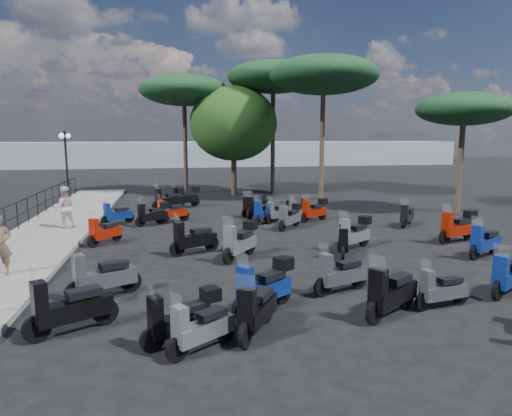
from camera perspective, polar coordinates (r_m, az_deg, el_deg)
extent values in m
plane|color=black|center=(14.95, -3.69, -5.88)|extent=(120.00, 120.00, 0.00)
cube|color=#64615F|center=(18.43, -25.38, -3.65)|extent=(3.00, 30.00, 0.15)
cylinder|color=black|center=(19.15, -28.89, -1.55)|extent=(0.04, 0.04, 1.10)
cylinder|color=black|center=(20.43, -27.68, -0.85)|extent=(0.04, 0.04, 1.10)
cylinder|color=black|center=(21.73, -26.61, -0.24)|extent=(0.04, 0.04, 1.10)
cylinder|color=black|center=(23.03, -25.66, 0.30)|extent=(0.04, 0.04, 1.10)
cylinder|color=black|center=(24.33, -24.82, 0.79)|extent=(0.04, 0.04, 1.10)
cylinder|color=black|center=(25.65, -24.06, 1.22)|extent=(0.04, 0.04, 1.10)
cylinder|color=black|center=(26.97, -23.37, 1.61)|extent=(0.04, 0.04, 1.10)
cylinder|color=black|center=(28.29, -22.75, 1.97)|extent=(0.04, 0.04, 1.10)
cylinder|color=black|center=(29.62, -22.18, 2.29)|extent=(0.04, 0.04, 1.10)
cylinder|color=black|center=(30.95, -21.67, 2.59)|extent=(0.04, 0.04, 1.10)
cylinder|color=black|center=(26.34, -22.32, 0.56)|extent=(0.31, 0.31, 0.24)
cylinder|color=black|center=(26.15, -22.57, 4.56)|extent=(0.11, 0.11, 3.92)
cylinder|color=black|center=(26.09, -22.81, 8.53)|extent=(0.17, 0.88, 0.04)
sphere|color=white|center=(26.50, -22.45, 8.34)|extent=(0.27, 0.27, 0.27)
sphere|color=white|center=(25.68, -23.15, 8.29)|extent=(0.27, 0.27, 0.27)
imported|color=brown|center=(13.97, -29.37, -4.06)|extent=(0.64, 0.47, 1.63)
imported|color=beige|center=(19.91, -22.83, 0.11)|extent=(0.97, 0.85, 1.69)
cylinder|color=black|center=(8.70, -12.86, -15.76)|extent=(0.47, 0.27, 0.47)
cylinder|color=black|center=(9.13, -5.76, -14.35)|extent=(0.47, 0.27, 0.47)
cube|color=black|center=(8.85, -8.95, -13.97)|extent=(1.29, 0.80, 0.33)
cube|color=black|center=(8.81, -7.99, -12.14)|extent=(0.65, 0.50, 0.14)
cube|color=black|center=(8.55, -12.47, -12.94)|extent=(0.31, 0.35, 0.68)
plane|color=white|center=(8.38, -12.95, -10.23)|extent=(0.22, 0.37, 0.36)
cube|color=black|center=(8.91, -5.71, -10.65)|extent=(0.43, 0.42, 0.25)
cylinder|color=black|center=(9.75, -25.76, -13.47)|extent=(0.52, 0.36, 0.53)
cylinder|color=black|center=(10.11, -18.28, -12.20)|extent=(0.52, 0.36, 0.53)
cube|color=black|center=(9.85, -21.70, -11.72)|extent=(1.44, 1.04, 0.38)
cube|color=black|center=(9.81, -20.75, -9.84)|extent=(0.74, 0.62, 0.16)
cube|color=black|center=(9.59, -25.45, -10.56)|extent=(0.38, 0.41, 0.78)
plane|color=white|center=(9.43, -26.05, -7.76)|extent=(0.28, 0.41, 0.41)
cylinder|color=black|center=(11.51, -21.53, -9.78)|extent=(0.52, 0.33, 0.52)
cylinder|color=black|center=(11.89, -15.36, -8.86)|extent=(0.52, 0.33, 0.52)
cube|color=#4C4E54|center=(11.64, -18.18, -8.36)|extent=(1.44, 0.97, 0.37)
cube|color=black|center=(11.61, -17.38, -6.79)|extent=(0.73, 0.59, 0.15)
cube|color=#4C4E54|center=(11.38, -21.25, -7.32)|extent=(0.36, 0.40, 0.76)
plane|color=white|center=(11.24, -21.71, -4.95)|extent=(0.26, 0.41, 0.41)
cylinder|color=black|center=(16.80, -19.72, -3.93)|extent=(0.36, 0.42, 0.46)
cylinder|color=black|center=(17.58, -16.98, -3.22)|extent=(0.36, 0.42, 0.46)
cube|color=#9E1805|center=(17.18, -18.23, -2.98)|extent=(1.02, 1.19, 0.33)
cube|color=black|center=(17.24, -17.89, -2.01)|extent=(0.58, 0.63, 0.13)
cube|color=#9E1805|center=(16.76, -19.61, -2.41)|extent=(0.36, 0.34, 0.67)
plane|color=white|center=(16.65, -19.83, -0.98)|extent=(0.34, 0.28, 0.36)
cylinder|color=black|center=(20.60, -18.26, -1.54)|extent=(0.42, 0.32, 0.44)
cylinder|color=black|center=(21.09, -15.54, -1.18)|extent=(0.42, 0.32, 0.44)
cube|color=navy|center=(20.83, -16.79, -0.89)|extent=(1.18, 0.92, 0.31)
cube|color=black|center=(20.86, -16.44, -0.14)|extent=(0.62, 0.54, 0.13)
cube|color=navy|center=(20.56, -18.13, -0.35)|extent=(0.32, 0.34, 0.65)
plane|color=white|center=(20.48, -18.33, 0.78)|extent=(0.25, 0.33, 0.34)
cylinder|color=black|center=(19.92, -14.27, -1.69)|extent=(0.44, 0.31, 0.46)
cylinder|color=black|center=(20.44, -11.40, -1.32)|extent=(0.44, 0.31, 0.46)
cube|color=black|center=(20.17, -12.71, -1.01)|extent=(1.23, 0.90, 0.32)
cube|color=black|center=(20.20, -12.33, -0.22)|extent=(0.64, 0.53, 0.13)
cube|color=black|center=(19.88, -14.12, -0.43)|extent=(0.32, 0.35, 0.67)
plane|color=white|center=(19.79, -14.31, 0.77)|extent=(0.25, 0.35, 0.35)
cube|color=black|center=(20.35, -11.41, 0.37)|extent=(0.43, 0.43, 0.25)
cylinder|color=black|center=(8.30, -9.84, -17.03)|extent=(0.42, 0.33, 0.45)
cylinder|color=black|center=(8.92, -3.80, -14.97)|extent=(0.42, 0.33, 0.45)
cube|color=gray|center=(8.55, -6.46, -14.88)|extent=(1.17, 0.95, 0.32)
cube|color=black|center=(8.54, -5.65, -13.00)|extent=(0.62, 0.55, 0.13)
cube|color=gray|center=(8.16, -9.48, -14.19)|extent=(0.33, 0.35, 0.65)
plane|color=white|center=(7.97, -9.90, -11.52)|extent=(0.26, 0.33, 0.35)
cylinder|color=black|center=(9.85, -1.76, -12.34)|extent=(0.49, 0.39, 0.52)
cylinder|color=black|center=(10.74, 3.33, -10.51)|extent=(0.49, 0.39, 0.52)
cube|color=navy|center=(10.25, 1.12, -10.29)|extent=(1.36, 1.12, 0.37)
cube|color=black|center=(10.28, 1.84, -8.45)|extent=(0.72, 0.64, 0.15)
cube|color=navy|center=(9.73, -1.40, -9.47)|extent=(0.38, 0.40, 0.76)
plane|color=white|center=(9.55, -1.69, -6.78)|extent=(0.31, 0.39, 0.40)
cube|color=black|center=(10.54, 3.45, -6.91)|extent=(0.50, 0.50, 0.28)
cylinder|color=black|center=(14.86, -9.85, -5.08)|extent=(0.51, 0.32, 0.51)
cylinder|color=black|center=(15.45, -5.58, -4.44)|extent=(0.51, 0.32, 0.51)
cube|color=black|center=(15.12, -7.51, -4.02)|extent=(1.41, 0.94, 0.36)
cube|color=black|center=(15.14, -6.93, -2.83)|extent=(0.72, 0.57, 0.15)
cube|color=black|center=(14.78, -9.60, -3.19)|extent=(0.35, 0.39, 0.75)
plane|color=white|center=(14.66, -9.88, -1.38)|extent=(0.25, 0.40, 0.40)
cylinder|color=black|center=(13.85, -3.46, -5.97)|extent=(0.42, 0.48, 0.53)
cylinder|color=black|center=(14.95, -0.76, -4.83)|extent=(0.42, 0.48, 0.53)
cube|color=#9EA3A9|center=(14.39, -1.95, -4.57)|extent=(1.19, 1.35, 0.37)
cube|color=black|center=(14.48, -1.58, -3.23)|extent=(0.67, 0.72, 0.15)
cube|color=#9EA3A9|center=(13.80, -3.29, -3.86)|extent=(0.41, 0.40, 0.77)
plane|color=white|center=(13.64, -3.45, -1.88)|extent=(0.38, 0.33, 0.41)
cube|color=black|center=(14.81, -0.72, -2.16)|extent=(0.51, 0.51, 0.29)
cylinder|color=black|center=(20.58, -11.95, -1.25)|extent=(0.47, 0.27, 0.47)
cylinder|color=black|center=(21.02, -8.95, -0.95)|extent=(0.47, 0.27, 0.47)
cube|color=#9E1805|center=(20.78, -10.33, -0.60)|extent=(1.31, 0.81, 0.33)
cube|color=black|center=(20.80, -9.92, 0.18)|extent=(0.66, 0.50, 0.14)
cube|color=#9E1805|center=(20.53, -11.79, 0.01)|extent=(0.31, 0.36, 0.69)
plane|color=white|center=(20.45, -11.99, 1.22)|extent=(0.22, 0.37, 0.37)
cylinder|color=black|center=(24.56, -10.29, 0.52)|extent=(0.52, 0.33, 0.52)
cylinder|color=black|center=(25.16, -7.63, 0.79)|extent=(0.52, 0.33, 0.52)
cube|color=black|center=(24.85, -8.84, 1.11)|extent=(1.43, 0.97, 0.37)
cube|color=black|center=(24.90, -8.48, 1.84)|extent=(0.73, 0.58, 0.15)
cube|color=black|center=(24.53, -10.14, 1.69)|extent=(0.36, 0.40, 0.76)
plane|color=white|center=(24.45, -10.31, 2.82)|extent=(0.26, 0.41, 0.40)
cube|color=black|center=(25.08, -7.62, 2.37)|extent=(0.49, 0.48, 0.28)
cylinder|color=black|center=(8.65, -1.34, -15.57)|extent=(0.34, 0.49, 0.50)
cylinder|color=black|center=(9.73, 1.43, -12.66)|extent=(0.34, 0.49, 0.50)
cube|color=black|center=(9.16, 0.25, -12.83)|extent=(0.99, 1.36, 0.36)
cube|color=black|center=(9.21, 0.64, -10.74)|extent=(0.59, 0.70, 0.15)
cube|color=black|center=(8.53, -1.15, -12.40)|extent=(0.39, 0.36, 0.73)
plane|color=white|center=(8.31, -1.32, -9.52)|extent=(0.39, 0.27, 0.39)
cylinder|color=black|center=(9.91, 14.61, -12.48)|extent=(0.50, 0.39, 0.53)
cylinder|color=black|center=(11.00, 18.29, -10.45)|extent=(0.50, 0.39, 0.53)
cube|color=black|center=(10.43, 16.75, -10.31)|extent=(1.40, 1.11, 0.38)
cube|color=black|center=(10.49, 17.34, -8.44)|extent=(0.74, 0.64, 0.15)
cube|color=black|center=(9.81, 15.00, -9.56)|extent=(0.39, 0.41, 0.77)
plane|color=white|center=(9.61, 14.92, -6.85)|extent=(0.31, 0.40, 0.41)
cylinder|color=black|center=(11.27, 8.32, -9.74)|extent=(0.48, 0.27, 0.48)
cylinder|color=black|center=(12.03, 12.76, -8.65)|extent=(0.48, 0.27, 0.48)
cube|color=#4C4E54|center=(11.62, 10.83, -8.30)|extent=(1.33, 0.78, 0.34)
cube|color=black|center=(11.65, 11.49, -6.84)|extent=(0.66, 0.49, 0.14)
cube|color=#4C4E54|center=(11.18, 8.69, -7.44)|extent=(0.31, 0.36, 0.70)
plane|color=white|center=(11.03, 8.51, -5.26)|extent=(0.21, 0.38, 0.37)
cylinder|color=black|center=(18.51, 3.30, -2.22)|extent=(0.40, 0.41, 0.47)
cylinder|color=black|center=(19.51, 5.07, -1.65)|extent=(0.40, 0.41, 0.47)
cube|color=#4C4E54|center=(19.02, 4.29, -1.38)|extent=(1.13, 1.15, 0.33)
cube|color=black|center=(19.11, 4.55, -0.49)|extent=(0.62, 0.63, 0.14)
cube|color=#4C4E54|center=(18.49, 3.44, -0.80)|extent=(0.36, 0.36, 0.69)
plane|color=white|center=(18.37, 3.35, 0.53)|extent=(0.32, 0.32, 0.37)
cube|color=black|center=(19.42, 5.13, 0.18)|extent=(0.46, 0.46, 0.26)
cylinder|color=black|center=(19.73, 0.17, -1.49)|extent=(0.31, 0.46, 0.48)
cylinder|color=black|center=(20.85, 1.20, -0.92)|extent=(0.31, 0.46, 0.48)
cube|color=navy|center=(20.30, 0.75, -0.67)|extent=(0.91, 1.29, 0.34)
cube|color=black|center=(20.42, 0.89, 0.17)|extent=(0.55, 0.66, 0.14)
cube|color=navy|center=(19.73, 0.25, -0.14)|extent=(0.37, 0.33, 0.69)
plane|color=white|center=(19.61, 0.19, 1.12)|extent=(0.37, 0.25, 0.37)
cube|color=black|center=(20.76, 1.22, 0.82)|extent=(0.44, 0.45, 0.26)
cylinder|color=black|center=(21.19, -0.83, -0.75)|extent=(0.39, 0.42, 0.47)
cylinder|color=black|center=(22.18, 0.82, -0.31)|extent=(0.39, 0.42, 0.47)
cube|color=black|center=(21.70, 0.08, -0.05)|extent=(1.11, 1.17, 0.33)
cube|color=black|center=(21.80, 0.32, 0.73)|extent=(0.62, 0.64, 0.14)
cube|color=black|center=(21.19, -0.72, 0.48)|extent=(0.36, 0.36, 0.69)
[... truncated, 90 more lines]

